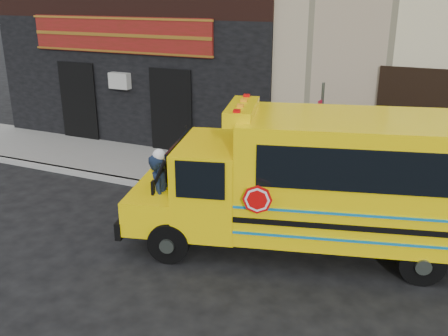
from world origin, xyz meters
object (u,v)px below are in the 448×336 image
school_bus (323,179)px  bicycle (162,216)px  sign_pole (319,141)px  cyclist (161,200)px

school_bus → bicycle: bearing=-163.7°
school_bus → sign_pole: (-0.58, 2.02, 0.16)m
sign_pole → cyclist: bearing=-129.3°
bicycle → cyclist: bearing=-173.5°
sign_pole → bicycle: size_ratio=1.73×
school_bus → cyclist: school_bus is taller
bicycle → sign_pole: bearing=-59.2°
sign_pole → bicycle: 4.00m
sign_pole → bicycle: bearing=-130.6°
school_bus → bicycle: school_bus is taller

